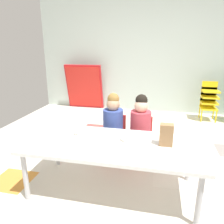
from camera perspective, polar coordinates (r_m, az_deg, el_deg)
ground_plane at (r=3.13m, az=6.94°, el=-11.66°), size 5.28×4.81×0.02m
back_wall at (r=5.17m, az=10.23°, el=15.06°), size 5.28×0.10×2.69m
craft_table at (r=2.23m, az=0.23°, el=-9.14°), size 1.78×0.80×0.54m
seated_child_near_camera at (r=2.81m, az=0.33°, el=-2.38°), size 0.32×0.31×0.92m
seated_child_middle_seat at (r=2.76m, az=7.57°, el=-2.89°), size 0.32×0.31×0.92m
kid_chair_yellow_stack at (r=4.89m, az=24.29°, el=3.25°), size 0.32×0.30×0.80m
folded_activity_table at (r=5.36m, az=-7.35°, el=6.58°), size 0.90×0.29×1.09m
paper_bag_brown at (r=2.19m, az=14.15°, el=-5.86°), size 0.13×0.09×0.22m
paper_plate_near_edge at (r=2.45m, az=-8.71°, el=-5.73°), size 0.18×0.18×0.01m
donut_powdered_on_plate at (r=2.44m, az=-8.73°, el=-5.30°), size 0.12×0.12×0.03m
donut_powdered_loose at (r=2.27m, az=3.58°, el=-7.12°), size 0.11×0.11×0.03m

